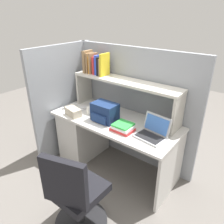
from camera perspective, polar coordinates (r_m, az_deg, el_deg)
ground_plane at (r=3.04m, az=0.60°, el=-14.30°), size 8.00×8.00×0.00m
desk at (r=3.01m, az=-5.27°, el=-5.38°), size 1.60×0.70×0.73m
cubicle_partition_rear at (r=2.89m, az=5.26°, el=1.54°), size 1.84×0.05×1.55m
cubicle_partition_left at (r=3.13m, az=-12.38°, el=2.89°), size 0.05×1.06×1.55m
overhead_hutch at (r=2.64m, az=3.37°, el=6.39°), size 1.44×0.28×0.45m
reference_books_on_shelf at (r=2.86m, az=-4.37°, el=12.54°), size 0.32×0.18×0.29m
laptop at (r=2.31m, az=10.63°, el=-5.31°), size 0.34×0.29×0.22m
backpack at (r=2.57m, az=-1.99°, el=-0.09°), size 0.30×0.22×0.22m
computer_mouse at (r=2.91m, az=-7.69°, el=0.96°), size 0.09×0.12×0.03m
paper_cup at (r=2.78m, az=-5.98°, el=0.46°), size 0.08×0.08×0.09m
tissue_box at (r=2.75m, az=-10.23°, el=0.03°), size 0.24×0.16×0.10m
desk_book_stack at (r=2.38m, az=2.87°, el=-4.11°), size 0.24×0.20×0.08m
office_chair at (r=2.13m, az=-9.49°, el=-21.62°), size 0.52×0.54×0.93m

